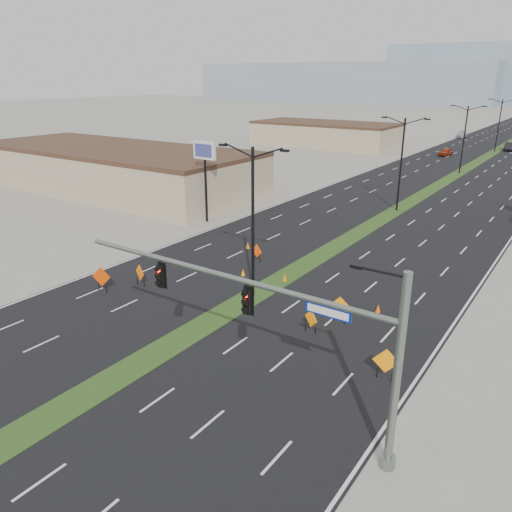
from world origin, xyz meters
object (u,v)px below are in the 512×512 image
Objects in this scene: signal_mast at (285,322)px; car_far at (462,135)px; cone_1 at (285,278)px; streetlight_0 at (253,219)px; construction_sign_4 at (386,362)px; construction_sign_0 at (101,277)px; cone_3 at (248,245)px; car_mid at (510,147)px; streetlight_2 at (464,137)px; streetlight_1 at (401,162)px; streetlight_3 at (499,124)px; construction_sign_2 at (257,252)px; construction_sign_3 at (311,319)px; cone_0 at (243,272)px; car_left at (446,152)px; construction_sign_5 at (340,308)px; cone_2 at (378,308)px; construction_sign_1 at (140,273)px; pole_sign_west at (205,157)px.

car_far is (-20.06, 116.22, -4.05)m from signal_mast.
signal_mast is at bearing -58.82° from cone_1.
construction_sign_4 is at bearing -22.28° from streetlight_0.
construction_sign_0 reaches higher than cone_3.
car_mid is at bearing 93.83° from signal_mast.
streetlight_2 reaches higher than cone_3.
streetlight_1 and streetlight_3 have the same top height.
construction_sign_2 is at bearing 122.26° from streetlight_0.
construction_sign_0 is 1.25× the size of construction_sign_3.
streetlight_2 and streetlight_3 have the same top height.
cone_3 is at bearing 122.21° from cone_0.
streetlight_1 is (0.00, 28.00, 0.00)m from streetlight_0.
car_left is 2.82× the size of construction_sign_2.
cone_3 is (0.63, -65.27, -0.42)m from car_left.
construction_sign_5 reaches higher than cone_2.
car_left is 33.37m from car_far.
construction_sign_2 is at bearing -41.97° from cone_3.
streetlight_2 is 18.64× the size of cone_0.
construction_sign_4 is at bearing 66.17° from signal_mast.
streetlight_2 is at bearing 90.47° from cone_1.
construction_sign_1 is (1.33, 2.27, -0.14)m from construction_sign_0.
pole_sign_west is (-8.48, 4.65, 6.26)m from cone_3.
construction_sign_0 is 12.86m from cone_1.
car_mid is at bearing -56.10° from car_far.
car_far is 8.82× the size of cone_3.
cone_3 is (-8.07, -79.97, -0.50)m from car_mid.
streetlight_2 reaches higher than cone_0.
construction_sign_1 is at bearing -158.22° from streetlight_0.
streetlight_2 is at bearing -64.31° from car_left.
streetlight_1 is 60.11m from car_mid.
streetlight_2 is at bearing 98.97° from construction_sign_2.
streetlight_0 reaches higher than construction_sign_0.
construction_sign_0 is (-17.52, 4.68, -3.70)m from signal_mast.
streetlight_3 reaches higher than construction_sign_0.
streetlight_3 is at bearing -120.03° from car_mid.
construction_sign_3 reaches higher than cone_2.
cone_0 is at bearing -57.79° from cone_3.
construction_sign_3 is 5.73m from construction_sign_4.
streetlight_2 reaches higher than signal_mast.
construction_sign_2 reaches higher than car_left.
construction_sign_4 is at bearing -82.92° from streetlight_3.
construction_sign_5 is at bearing -85.59° from streetlight_3.
streetlight_0 is 5.77× the size of construction_sign_5.
construction_sign_2 is (7.90, -100.52, 0.12)m from car_far.
streetlight_3 is at bearing 95.20° from signal_mast.
signal_mast is 94.39m from streetlight_3.
construction_sign_4 reaches higher than construction_sign_1.
signal_mast is 8.87× the size of construction_sign_0.
streetlight_1 is 16.17× the size of cone_1.
construction_sign_1 reaches higher than cone_1.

